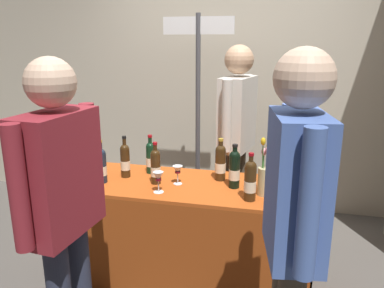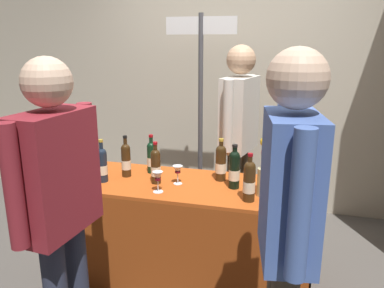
# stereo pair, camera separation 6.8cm
# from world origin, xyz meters

# --- Properties ---
(ground_plane) EXTENTS (12.00, 12.00, 0.00)m
(ground_plane) POSITION_xyz_m (0.00, 0.00, 0.00)
(ground_plane) COLOR #514C47
(back_partition) EXTENTS (6.16, 0.12, 3.15)m
(back_partition) POSITION_xyz_m (0.00, 1.53, 1.57)
(back_partition) COLOR #B2A893
(back_partition) RESTS_ON ground_plane
(tasting_table) EXTENTS (1.69, 0.66, 0.78)m
(tasting_table) POSITION_xyz_m (0.00, 0.00, 0.53)
(tasting_table) COLOR #B74C19
(tasting_table) RESTS_ON ground_plane
(featured_wine_bottle) EXTENTS (0.07, 0.07, 0.32)m
(featured_wine_bottle) POSITION_xyz_m (-0.65, -0.11, 0.91)
(featured_wine_bottle) COLOR #192333
(featured_wine_bottle) RESTS_ON tasting_table
(display_bottle_0) EXTENTS (0.07, 0.07, 0.30)m
(display_bottle_0) POSITION_xyz_m (-0.37, 0.16, 0.91)
(display_bottle_0) COLOR black
(display_bottle_0) RESTS_ON tasting_table
(display_bottle_1) EXTENTS (0.07, 0.07, 0.32)m
(display_bottle_1) POSITION_xyz_m (0.58, 0.12, 0.91)
(display_bottle_1) COLOR black
(display_bottle_1) RESTS_ON tasting_table
(display_bottle_2) EXTENTS (0.07, 0.07, 0.31)m
(display_bottle_2) POSITION_xyz_m (-0.26, -0.04, 0.91)
(display_bottle_2) COLOR #38230F
(display_bottle_2) RESTS_ON tasting_table
(display_bottle_3) EXTENTS (0.08, 0.08, 0.32)m
(display_bottle_3) POSITION_xyz_m (0.18, 0.14, 0.92)
(display_bottle_3) COLOR #38230F
(display_bottle_3) RESTS_ON tasting_table
(display_bottle_4) EXTENTS (0.07, 0.07, 0.32)m
(display_bottle_4) POSITION_xyz_m (-0.53, 0.04, 0.91)
(display_bottle_4) COLOR #38230F
(display_bottle_4) RESTS_ON tasting_table
(display_bottle_5) EXTENTS (0.08, 0.08, 0.32)m
(display_bottle_5) POSITION_xyz_m (0.69, 0.16, 0.91)
(display_bottle_5) COLOR black
(display_bottle_5) RESTS_ON tasting_table
(display_bottle_6) EXTENTS (0.08, 0.08, 0.31)m
(display_bottle_6) POSITION_xyz_m (0.30, 0.01, 0.92)
(display_bottle_6) COLOR black
(display_bottle_6) RESTS_ON tasting_table
(display_bottle_7) EXTENTS (0.08, 0.08, 0.32)m
(display_bottle_7) POSITION_xyz_m (0.43, -0.19, 0.91)
(display_bottle_7) COLOR #38230F
(display_bottle_7) RESTS_ON tasting_table
(wine_glass_near_vendor) EXTENTS (0.07, 0.07, 0.14)m
(wine_glass_near_vendor) POSITION_xyz_m (-0.10, -0.02, 0.88)
(wine_glass_near_vendor) COLOR silver
(wine_glass_near_vendor) RESTS_ON tasting_table
(wine_glass_mid) EXTENTS (0.07, 0.07, 0.15)m
(wine_glass_mid) POSITION_xyz_m (-0.19, -0.20, 0.88)
(wine_glass_mid) COLOR silver
(wine_glass_mid) RESTS_ON tasting_table
(flower_vase) EXTENTS (0.09, 0.09, 0.40)m
(flower_vase) POSITION_xyz_m (0.51, -0.08, 0.90)
(flower_vase) COLOR tan
(flower_vase) RESTS_ON tasting_table
(vendor_presenter) EXTENTS (0.30, 0.58, 1.75)m
(vendor_presenter) POSITION_xyz_m (0.24, 0.66, 1.06)
(vendor_presenter) COLOR #4C4233
(vendor_presenter) RESTS_ON ground_plane
(taster_foreground_right) EXTENTS (0.27, 0.55, 1.76)m
(taster_foreground_right) POSITION_xyz_m (0.67, -0.96, 1.06)
(taster_foreground_right) COLOR #4C4233
(taster_foreground_right) RESTS_ON ground_plane
(taster_foreground_left) EXTENTS (0.25, 0.61, 1.71)m
(taster_foreground_left) POSITION_xyz_m (-0.43, -0.97, 1.04)
(taster_foreground_left) COLOR #2D3347
(taster_foreground_left) RESTS_ON ground_plane
(booth_signpost) EXTENTS (0.64, 0.04, 2.01)m
(booth_signpost) POSITION_xyz_m (-0.15, 0.89, 1.26)
(booth_signpost) COLOR #47474C
(booth_signpost) RESTS_ON ground_plane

